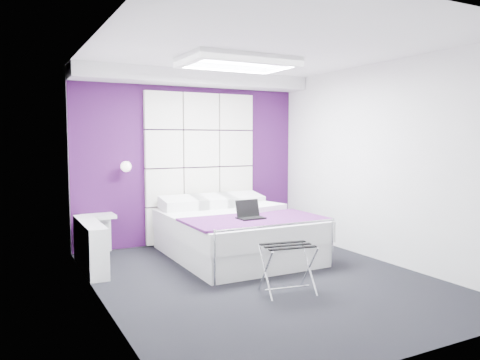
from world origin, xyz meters
The scene contains 15 objects.
floor centered at (0.00, 0.00, 0.00)m, with size 4.40×4.40×0.00m, color black.
ceiling centered at (0.00, 0.00, 2.60)m, with size 4.40×4.40×0.00m, color white.
wall_back centered at (0.00, 2.20, 1.30)m, with size 3.60×3.60×0.00m, color silver.
wall_left centered at (-1.80, 0.00, 1.30)m, with size 4.40×4.40×0.00m, color silver.
wall_right centered at (1.80, 0.00, 1.30)m, with size 4.40×4.40×0.00m, color silver.
accent_wall centered at (0.00, 2.19, 1.30)m, with size 3.58×0.02×2.58m, color #390F43.
soffit centered at (0.00, 1.95, 2.50)m, with size 3.58×0.50×0.20m, color white.
headboard centered at (0.15, 2.14, 1.17)m, with size 1.80×0.08×2.30m, color white, non-canonical shape.
skylight centered at (0.00, 0.60, 2.55)m, with size 1.36×0.86×0.12m, color white, non-canonical shape.
wall_lamp centered at (-1.05, 2.06, 1.22)m, with size 0.15×0.15×0.15m, color white.
radiator centered at (-1.69, 1.30, 0.30)m, with size 0.22×1.20×0.60m, color white.
bed centered at (0.20, 1.07, 0.32)m, with size 1.77×2.14×0.75m.
nightstand centered at (-1.45, 2.02, 0.54)m, with size 0.44×0.34×0.05m, color white.
luggage_rack centered at (-0.02, -0.57, 0.26)m, with size 0.52×0.38×0.51m.
laptop centered at (0.14, 0.57, 0.66)m, with size 0.33×0.23×0.24m.
Camera 1 is at (-2.68, -4.57, 1.61)m, focal length 35.00 mm.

